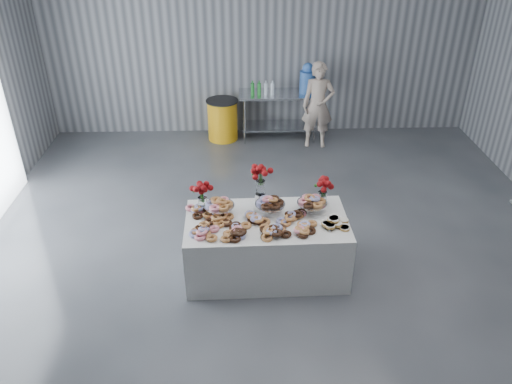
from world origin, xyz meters
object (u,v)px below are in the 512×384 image
at_px(water_jug, 307,79).
at_px(trash_barrel, 223,120).
at_px(person, 318,105).
at_px(display_table, 266,246).
at_px(prep_table, 279,107).

xyz_separation_m(water_jug, trash_barrel, (-1.56, 0.00, -0.76)).
bearing_deg(person, water_jug, 121.48).
distance_m(display_table, water_jug, 4.15).
relative_size(prep_table, person, 0.96).
relative_size(prep_table, water_jug, 2.71).
relative_size(display_table, person, 1.22).
height_order(display_table, prep_table, prep_table).
distance_m(prep_table, person, 0.77).
height_order(prep_table, trash_barrel, prep_table).
distance_m(person, trash_barrel, 1.81).
bearing_deg(trash_barrel, prep_table, 0.00).
distance_m(water_jug, person, 0.53).
xyz_separation_m(prep_table, person, (0.67, -0.35, 0.16)).
xyz_separation_m(prep_table, water_jug, (0.50, -0.00, 0.53)).
bearing_deg(display_table, water_jug, 76.62).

